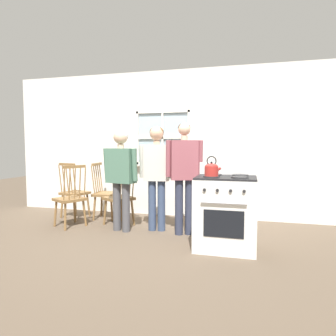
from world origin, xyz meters
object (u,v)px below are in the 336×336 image
chair_near_stove (120,198)px  stove (226,212)px  chair_by_window (74,193)px  person_adult_right (184,168)px  person_elderly_left (121,169)px  person_teen_center (157,167)px  chair_near_wall (105,194)px  kettle (212,169)px  chair_center_cluster (70,199)px  potted_plant (171,160)px

chair_near_stove → stove: (1.77, -0.70, 0.02)m
chair_by_window → person_adult_right: size_ratio=0.61×
chair_by_window → person_elderly_left: 1.43m
person_elderly_left → stove: (1.61, -0.38, -0.49)m
person_elderly_left → person_teen_center: size_ratio=0.97×
chair_near_wall → kettle: (2.05, -1.18, 0.57)m
chair_center_cluster → kettle: bearing=105.4°
chair_near_wall → chair_center_cluster: 0.71m
person_teen_center → chair_by_window: bearing=158.0°
stove → chair_near_stove: bearing=158.4°
person_adult_right → potted_plant: size_ratio=5.22×
stove → person_elderly_left: bearing=166.7°
stove → potted_plant: 1.96m
chair_center_cluster → person_teen_center: 1.52m
chair_center_cluster → chair_near_wall: bearing=-175.8°
person_elderly_left → chair_center_cluster: bearing=-169.1°
chair_near_wall → potted_plant: (1.11, 0.47, 0.60)m
person_adult_right → kettle: size_ratio=6.65×
stove → person_teen_center: bearing=153.3°
person_teen_center → person_elderly_left: bearing=-170.4°
chair_near_stove → kettle: (1.61, -0.84, 0.57)m
stove → kettle: (-0.17, -0.13, 0.55)m
chair_near_wall → chair_center_cluster: bearing=150.1°
chair_by_window → potted_plant: bearing=-146.9°
chair_near_wall → person_elderly_left: (0.61, -0.67, 0.51)m
person_teen_center → potted_plant: bearing=83.1°
kettle → person_teen_center: bearing=143.6°
chair_near_wall → stove: stove is taller
person_teen_center → kettle: size_ratio=6.50×
chair_by_window → person_elderly_left: (1.20, -0.59, 0.51)m
person_elderly_left → chair_by_window: bearing=165.8°
person_teen_center → kettle: person_teen_center is taller
person_teen_center → stove: 1.32m
person_teen_center → stove: person_teen_center is taller
chair_near_stove → person_elderly_left: bearing=-29.0°
stove → potted_plant: size_ratio=3.45×
chair_center_cluster → person_adult_right: bearing=119.7°
person_elderly_left → person_adult_right: bearing=16.2°
person_elderly_left → kettle: size_ratio=6.29×
chair_near_stove → person_elderly_left: person_elderly_left is taller
chair_near_wall → kettle: 2.43m
chair_center_cluster → person_elderly_left: bearing=117.0°
chair_by_window → chair_near_stove: size_ratio=1.00×
chair_near_wall → person_adult_right: (1.58, -0.60, 0.53)m
kettle → potted_plant: potted_plant is taller
chair_near_stove → potted_plant: bearing=84.0°
chair_near_wall → chair_by_window: bearing=91.4°
chair_near_stove → person_elderly_left: (0.17, -0.32, 0.51)m
chair_near_stove → potted_plant: potted_plant is taller
chair_center_cluster → person_elderly_left: size_ratio=0.65×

